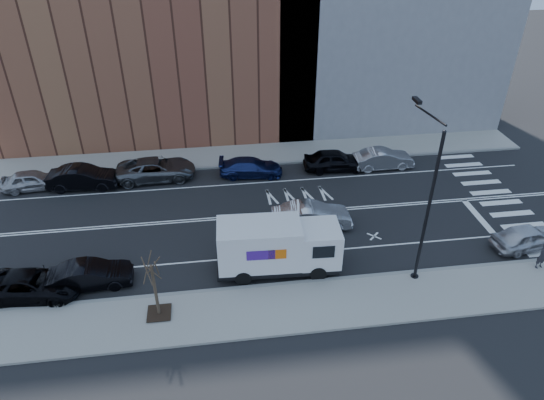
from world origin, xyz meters
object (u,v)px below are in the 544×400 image
object	(u,v)px
far_parked_a	(32,180)
fedex_van	(277,246)
driving_sedan	(312,216)
pedestrian	(543,256)
near_parked_front	(528,237)
far_parked_b	(83,178)

from	to	relation	value
far_parked_a	fedex_van	bearing A→B (deg)	-130.60
fedex_van	driving_sedan	size ratio (longest dim) A/B	1.38
driving_sedan	pedestrian	world-z (taller)	pedestrian
driving_sedan	fedex_van	bearing A→B (deg)	145.38
far_parked_a	pedestrian	world-z (taller)	pedestrian
near_parked_front	pedestrian	bearing A→B (deg)	161.25
far_parked_a	far_parked_b	distance (m)	3.65
fedex_van	far_parked_b	distance (m)	16.75
pedestrian	fedex_van	bearing A→B (deg)	159.68
far_parked_a	driving_sedan	bearing A→B (deg)	-117.29
pedestrian	far_parked_b	bearing A→B (deg)	142.14
driving_sedan	near_parked_front	size ratio (longest dim) A/B	1.15
fedex_van	far_parked_b	size ratio (longest dim) A/B	1.39
far_parked_b	pedestrian	size ratio (longest dim) A/B	3.01
fedex_van	pedestrian	distance (m)	15.02
far_parked_a	pedestrian	distance (m)	33.86
far_parked_b	pedestrian	world-z (taller)	pedestrian
far_parked_a	near_parked_front	bearing A→B (deg)	-115.57
far_parked_b	pedestrian	xyz separation A→B (m)	(27.52, -12.96, 0.16)
fedex_van	far_parked_a	xyz separation A→B (m)	(-16.28, 11.25, -0.94)
fedex_van	pedestrian	size ratio (longest dim) A/B	4.20
far_parked_a	driving_sedan	world-z (taller)	driving_sedan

